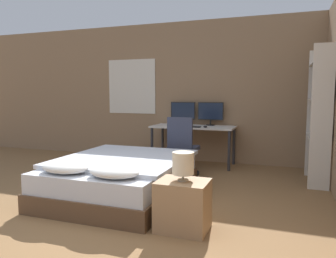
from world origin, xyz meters
TOP-DOWN VIEW (x-y plane):
  - ground_plane at (0.00, 0.00)m, footprint 20.00×20.00m
  - wall_back at (-0.02, 3.84)m, footprint 12.00×0.08m
  - bed at (-0.45, 1.29)m, footprint 1.55×1.93m
  - nightstand at (0.61, 0.56)m, footprint 0.49×0.40m
  - bedside_lamp at (0.61, 0.56)m, footprint 0.21×0.21m
  - desk at (-0.08, 3.44)m, footprint 1.52×0.66m
  - monitor_left at (-0.35, 3.67)m, footprint 0.48×0.16m
  - monitor_right at (0.19, 3.67)m, footprint 0.48×0.16m
  - keyboard at (-0.08, 3.22)m, footprint 0.38×0.13m
  - computer_mouse at (0.20, 3.22)m, footprint 0.07×0.05m
  - office_chair at (-0.04, 2.64)m, footprint 0.52×0.52m
  - bookshelf at (1.97, 2.78)m, footprint 0.28×0.83m

SIDE VIEW (x-z plane):
  - ground_plane at x=0.00m, z-range 0.00..0.00m
  - nightstand at x=0.61m, z-range 0.00..0.49m
  - bed at x=-0.45m, z-range -0.04..0.54m
  - office_chair at x=-0.04m, z-range -0.10..0.85m
  - desk at x=-0.08m, z-range 0.28..1.00m
  - bedside_lamp at x=0.61m, z-range 0.52..0.80m
  - keyboard at x=-0.08m, z-range 0.72..0.74m
  - computer_mouse at x=0.20m, z-range 0.72..0.76m
  - monitor_left at x=-0.35m, z-range 0.76..1.19m
  - monitor_right at x=0.19m, z-range 0.76..1.19m
  - bookshelf at x=1.97m, z-range 0.12..2.11m
  - wall_back at x=-0.02m, z-range 0.00..2.70m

